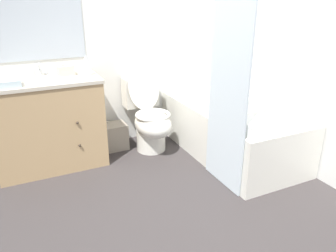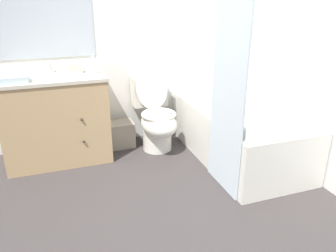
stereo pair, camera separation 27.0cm
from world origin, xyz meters
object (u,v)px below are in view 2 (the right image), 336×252
Objects in this scene: toilet at (156,118)px; vanity_cabinet at (56,118)px; sink_faucet at (50,68)px; wastebasket at (121,134)px; soap_dispenser at (94,65)px; hand_towel_folded at (12,79)px; bath_towel_folded at (258,129)px; tissue_box at (74,68)px; bathtub at (236,132)px.

vanity_cabinet is at bearing 175.12° from toilet.
sink_faucet is 0.96m from wastebasket.
soap_dispenser is 0.70m from hand_towel_folded.
bath_towel_folded is (1.07, -1.08, -0.36)m from soap_dispenser.
soap_dispenser is at bearing 134.64° from bath_towel_folded.
bathtub is at bearing -22.30° from tissue_box.
bath_towel_folded is at bearing -45.36° from soap_dispenser.
sink_faucet is (-0.00, 0.18, 0.44)m from vanity_cabinet.
wastebasket is (0.62, -0.11, -0.72)m from sink_faucet.
bath_towel_folded reaches higher than wastebasket.
vanity_cabinet is 0.61× the size of bathtub.
toilet is 5.97× the size of tissue_box.
sink_faucet reaches higher than hand_towel_folded.
bath_towel_folded is (-0.19, -0.61, 0.29)m from bathtub.
vanity_cabinet is 6.72× the size of tissue_box.
toilet is 0.42m from wastebasket.
sink_faucet reaches higher than wastebasket.
tissue_box reaches higher than toilet.
vanity_cabinet is 0.47m from sink_faucet.
toilet is 3.17× the size of wastebasket.
vanity_cabinet is at bearing -90.00° from sink_faucet.
bathtub is at bearing 72.24° from bath_towel_folded.
soap_dispenser is 0.58× the size of bath_towel_folded.
bath_towel_folded is at bearing -43.91° from tissue_box.
sink_faucet is 0.48× the size of bath_towel_folded.
tissue_box is at bearing 23.84° from hand_towel_folded.
tissue_box is (-0.41, 0.00, 0.74)m from wastebasket.
hand_towel_folded is at bearing 169.56° from bathtub.
bathtub is at bearing -22.83° from sink_faucet.
bathtub is 0.70m from bath_towel_folded.
wastebasket is at bearing -9.70° from sink_faucet.
bathtub is 1.67m from tissue_box.
sink_faucet is 1.89m from bathtub.
soap_dispenser is (-0.57, 0.05, 0.57)m from toilet.
vanity_cabinet reaches higher than bathtub.
sink_faucet is 0.17× the size of toilet.
bath_towel_folded is at bearing -64.35° from toilet.
wastebasket is at bearing 124.88° from bath_towel_folded.
sink_faucet is at bearing 153.73° from tissue_box.
sink_faucet reaches higher than tissue_box.
soap_dispenser reaches higher than vanity_cabinet.
sink_faucet is at bearing 47.62° from hand_towel_folded.
vanity_cabinet is 0.55m from hand_towel_folded.
sink_faucet is at bearing 170.30° from wastebasket.
toilet is 0.82m from bathtub.
toilet is at bearing -12.16° from tissue_box.
hand_towel_folded is at bearing 151.22° from bath_towel_folded.
vanity_cabinet is 3.62× the size of hand_towel_folded.
toilet is 0.93m from tissue_box.
sink_faucet is at bearing 157.17° from bathtub.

